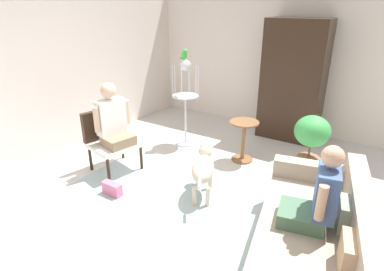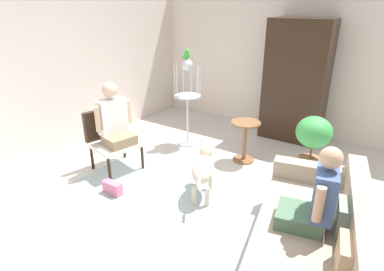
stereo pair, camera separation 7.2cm
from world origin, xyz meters
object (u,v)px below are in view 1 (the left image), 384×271
(couch, at_px, (316,236))
(dog, at_px, (203,168))
(armchair, at_px, (109,135))
(parrot, at_px, (184,54))
(handbag, at_px, (112,189))
(person_on_armchair, at_px, (113,120))
(round_end_table, at_px, (243,139))
(bird_cage_stand, at_px, (185,98))
(potted_plant, at_px, (311,138))
(armoire_cabinet, at_px, (293,81))
(person_on_couch, at_px, (318,196))

(couch, xyz_separation_m, dog, (-1.49, 0.40, 0.11))
(couch, relative_size, armchair, 2.33)
(parrot, height_order, handbag, parrot)
(person_on_armchair, bearing_deg, parrot, 77.45)
(round_end_table, relative_size, bird_cage_stand, 0.44)
(potted_plant, bearing_deg, armoire_cabinet, 119.35)
(armchair, distance_m, dog, 1.57)
(person_on_couch, relative_size, handbag, 2.90)
(person_on_armchair, xyz_separation_m, round_end_table, (1.43, 1.31, -0.42))
(armchair, bearing_deg, handbag, -44.10)
(dog, bearing_deg, bird_cage_stand, 131.57)
(person_on_couch, relative_size, potted_plant, 0.92)
(dog, distance_m, bird_cage_stand, 1.72)
(parrot, bearing_deg, dog, -48.07)
(armchair, distance_m, bird_cage_stand, 1.44)
(person_on_couch, relative_size, armoire_cabinet, 0.39)
(person_on_armchair, height_order, bird_cage_stand, bird_cage_stand)
(couch, distance_m, round_end_table, 2.17)
(couch, height_order, armchair, armchair)
(couch, relative_size, handbag, 7.40)
(person_on_couch, height_order, armoire_cabinet, armoire_cabinet)
(dog, xyz_separation_m, parrot, (-1.12, 1.24, 1.16))
(person_on_couch, relative_size, bird_cage_stand, 0.55)
(person_on_armchair, relative_size, round_end_table, 1.35)
(dog, height_order, armoire_cabinet, armoire_cabinet)
(bird_cage_stand, bearing_deg, armoire_cabinet, 42.76)
(armchair, relative_size, round_end_table, 1.36)
(armchair, distance_m, person_on_armchair, 0.32)
(potted_plant, xyz_separation_m, handbag, (-1.97, -1.97, -0.47))
(dog, height_order, potted_plant, potted_plant)
(couch, xyz_separation_m, round_end_table, (-1.48, 1.59, 0.09))
(person_on_couch, distance_m, bird_cage_stand, 3.06)
(round_end_table, bearing_deg, handbag, -118.64)
(handbag, bearing_deg, armoire_cabinet, 67.96)
(person_on_couch, bearing_deg, couch, 43.04)
(dog, xyz_separation_m, handbag, (-0.99, -0.64, -0.31))
(person_on_armchair, xyz_separation_m, bird_cage_stand, (0.32, 1.36, 0.03))
(bird_cage_stand, distance_m, handbag, 2.03)
(dog, relative_size, parrot, 4.88)
(armchair, height_order, armoire_cabinet, armoire_cabinet)
(person_on_armchair, bearing_deg, round_end_table, 42.44)
(armchair, relative_size, handbag, 3.17)
(couch, height_order, parrot, parrot)
(armchair, bearing_deg, round_end_table, 39.05)
(person_on_armchair, height_order, dog, person_on_armchair)
(potted_plant, relative_size, armoire_cabinet, 0.42)
(bird_cage_stand, xyz_separation_m, handbag, (0.11, -1.88, -0.74))
(armchair, bearing_deg, person_on_couch, -6.69)
(round_end_table, bearing_deg, armchair, -140.95)
(round_end_table, relative_size, armoire_cabinet, 0.31)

